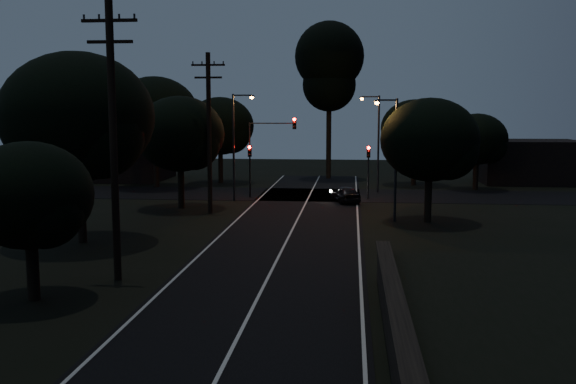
{
  "coord_description": "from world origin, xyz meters",
  "views": [
    {
      "loc": [
        3.34,
        -9.4,
        6.76
      ],
      "look_at": [
        0.0,
        24.0,
        2.5
      ],
      "focal_mm": 40.0,
      "sensor_mm": 36.0,
      "label": 1
    }
  ],
  "objects_px": {
    "signal_right": "(368,162)",
    "streetlight_c": "(393,151)",
    "signal_mast": "(271,142)",
    "streetlight_a": "(236,139)",
    "signal_left": "(250,161)",
    "car": "(345,194)",
    "streetlight_b": "(376,137)",
    "tall_pine": "(329,66)",
    "utility_pole_far": "(209,130)",
    "utility_pole_mid": "(113,137)"
  },
  "relations": [
    {
      "from": "utility_pole_far",
      "to": "signal_mast",
      "type": "distance_m",
      "value": 8.64
    },
    {
      "from": "car",
      "to": "streetlight_c",
      "type": "bearing_deg",
      "value": 91.96
    },
    {
      "from": "utility_pole_mid",
      "to": "utility_pole_far",
      "type": "relative_size",
      "value": 1.05
    },
    {
      "from": "utility_pole_far",
      "to": "signal_right",
      "type": "height_order",
      "value": "utility_pole_far"
    },
    {
      "from": "streetlight_b",
      "to": "streetlight_c",
      "type": "relative_size",
      "value": 1.07
    },
    {
      "from": "signal_left",
      "to": "streetlight_a",
      "type": "xyz_separation_m",
      "value": [
        -0.71,
        -1.99,
        1.8
      ]
    },
    {
      "from": "utility_pole_far",
      "to": "streetlight_a",
      "type": "bearing_deg",
      "value": 83.41
    },
    {
      "from": "signal_right",
      "to": "streetlight_c",
      "type": "bearing_deg",
      "value": -82.98
    },
    {
      "from": "signal_mast",
      "to": "car",
      "type": "distance_m",
      "value": 7.18
    },
    {
      "from": "streetlight_a",
      "to": "streetlight_c",
      "type": "height_order",
      "value": "streetlight_a"
    },
    {
      "from": "utility_pole_far",
      "to": "signal_left",
      "type": "distance_m",
      "value": 8.53
    },
    {
      "from": "utility_pole_mid",
      "to": "tall_pine",
      "type": "xyz_separation_m",
      "value": [
        7.0,
        40.0,
        5.45
      ]
    },
    {
      "from": "utility_pole_mid",
      "to": "utility_pole_far",
      "type": "distance_m",
      "value": 17.0
    },
    {
      "from": "streetlight_a",
      "to": "car",
      "type": "distance_m",
      "value": 9.11
    },
    {
      "from": "utility_pole_far",
      "to": "signal_mast",
      "type": "xyz_separation_m",
      "value": [
        3.09,
        7.99,
        -1.15
      ]
    },
    {
      "from": "car",
      "to": "streetlight_a",
      "type": "bearing_deg",
      "value": -19.0
    },
    {
      "from": "signal_right",
      "to": "car",
      "type": "height_order",
      "value": "signal_right"
    },
    {
      "from": "tall_pine",
      "to": "streetlight_c",
      "type": "bearing_deg",
      "value": -79.07
    },
    {
      "from": "signal_right",
      "to": "car",
      "type": "distance_m",
      "value": 3.48
    },
    {
      "from": "streetlight_b",
      "to": "streetlight_c",
      "type": "bearing_deg",
      "value": -87.86
    },
    {
      "from": "utility_pole_far",
      "to": "car",
      "type": "xyz_separation_m",
      "value": [
        8.87,
        5.93,
        -4.86
      ]
    },
    {
      "from": "signal_mast",
      "to": "streetlight_c",
      "type": "xyz_separation_m",
      "value": [
        8.74,
        -9.99,
        0.01
      ]
    },
    {
      "from": "utility_pole_far",
      "to": "tall_pine",
      "type": "bearing_deg",
      "value": 73.07
    },
    {
      "from": "utility_pole_mid",
      "to": "signal_right",
      "type": "bearing_deg",
      "value": 67.01
    },
    {
      "from": "utility_pole_mid",
      "to": "signal_left",
      "type": "relative_size",
      "value": 2.68
    },
    {
      "from": "signal_left",
      "to": "signal_mast",
      "type": "height_order",
      "value": "signal_mast"
    },
    {
      "from": "signal_right",
      "to": "streetlight_c",
      "type": "height_order",
      "value": "streetlight_c"
    },
    {
      "from": "tall_pine",
      "to": "car",
      "type": "xyz_separation_m",
      "value": [
        1.87,
        -17.07,
        -10.56
      ]
    },
    {
      "from": "signal_left",
      "to": "car",
      "type": "distance_m",
      "value": 8.06
    },
    {
      "from": "streetlight_a",
      "to": "streetlight_c",
      "type": "xyz_separation_m",
      "value": [
        11.14,
        -8.0,
        -0.29
      ]
    },
    {
      "from": "tall_pine",
      "to": "streetlight_b",
      "type": "height_order",
      "value": "tall_pine"
    },
    {
      "from": "tall_pine",
      "to": "streetlight_a",
      "type": "distance_m",
      "value": 19.28
    },
    {
      "from": "tall_pine",
      "to": "signal_right",
      "type": "relative_size",
      "value": 3.79
    },
    {
      "from": "tall_pine",
      "to": "car",
      "type": "bearing_deg",
      "value": -83.74
    },
    {
      "from": "utility_pole_mid",
      "to": "streetlight_b",
      "type": "distance_m",
      "value": 31.15
    },
    {
      "from": "streetlight_b",
      "to": "car",
      "type": "distance_m",
      "value": 7.67
    },
    {
      "from": "signal_mast",
      "to": "streetlight_a",
      "type": "xyz_separation_m",
      "value": [
        -2.39,
        -1.99,
        0.3
      ]
    },
    {
      "from": "tall_pine",
      "to": "signal_left",
      "type": "relative_size",
      "value": 3.79
    },
    {
      "from": "tall_pine",
      "to": "streetlight_b",
      "type": "relative_size",
      "value": 1.94
    },
    {
      "from": "utility_pole_mid",
      "to": "signal_right",
      "type": "xyz_separation_m",
      "value": [
        10.6,
        24.99,
        -2.9
      ]
    },
    {
      "from": "streetlight_b",
      "to": "streetlight_c",
      "type": "height_order",
      "value": "streetlight_b"
    },
    {
      "from": "utility_pole_far",
      "to": "tall_pine",
      "type": "xyz_separation_m",
      "value": [
        7.0,
        23.0,
        5.71
      ]
    },
    {
      "from": "utility_pole_far",
      "to": "streetlight_b",
      "type": "bearing_deg",
      "value": 46.7
    },
    {
      "from": "signal_mast",
      "to": "streetlight_c",
      "type": "distance_m",
      "value": 13.28
    },
    {
      "from": "signal_mast",
      "to": "streetlight_a",
      "type": "height_order",
      "value": "streetlight_a"
    },
    {
      "from": "streetlight_b",
      "to": "utility_pole_mid",
      "type": "bearing_deg",
      "value": -111.3
    },
    {
      "from": "utility_pole_mid",
      "to": "signal_right",
      "type": "relative_size",
      "value": 2.68
    },
    {
      "from": "utility_pole_far",
      "to": "signal_right",
      "type": "distance_m",
      "value": 13.53
    },
    {
      "from": "tall_pine",
      "to": "car",
      "type": "distance_m",
      "value": 20.16
    },
    {
      "from": "utility_pole_mid",
      "to": "streetlight_c",
      "type": "xyz_separation_m",
      "value": [
        11.83,
        15.0,
        -1.39
      ]
    }
  ]
}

